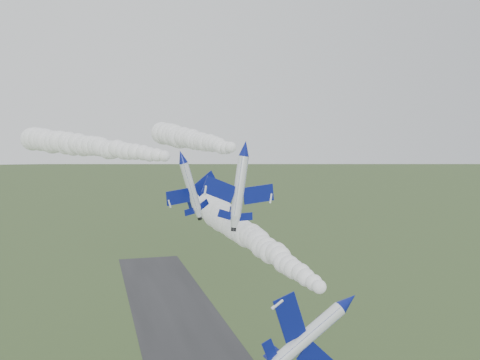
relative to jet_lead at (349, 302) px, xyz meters
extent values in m
cylinder|color=white|center=(-0.06, 0.11, -0.03)|extent=(3.37, 9.61, 2.32)
cone|color=navy|center=(0.61, -5.78, -0.03)|extent=(2.58, 2.71, 2.32)
cone|color=white|center=(-0.70, 5.79, -0.03)|extent=(2.53, 2.26, 2.32)
cylinder|color=black|center=(-0.83, 6.90, -0.03)|extent=(1.24, 0.80, 1.18)
ellipsoid|color=black|center=(0.74, -2.23, 0.31)|extent=(1.90, 3.38, 1.55)
cube|color=navy|center=(-2.10, 0.78, 2.71)|extent=(3.19, 3.00, 4.43)
cube|color=navy|center=(1.50, 1.19, -2.95)|extent=(3.19, 3.00, 4.43)
cube|color=navy|center=(-1.55, 4.68, 1.48)|extent=(1.43, 1.37, 1.95)
cube|color=navy|center=(0.37, 4.89, -1.54)|extent=(1.43, 1.37, 1.95)
cube|color=navy|center=(0.66, 4.66, 0.75)|extent=(2.34, 2.02, 1.44)
cylinder|color=white|center=(-15.01, 25.48, 15.95)|extent=(4.66, 7.54, 1.70)
cone|color=navy|center=(-13.04, 21.16, 15.95)|extent=(2.36, 2.50, 1.70)
cone|color=white|center=(-16.90, 29.63, 15.95)|extent=(2.22, 2.17, 1.70)
cylinder|color=black|center=(-17.27, 30.44, 15.95)|extent=(1.01, 0.85, 0.86)
ellipsoid|color=black|center=(-14.36, 23.65, 16.43)|extent=(2.10, 2.81, 1.13)
cube|color=navy|center=(-17.58, 25.09, 14.96)|extent=(4.47, 3.59, 1.44)
cube|color=navy|center=(-12.95, 27.20, 16.69)|extent=(4.47, 3.59, 1.44)
cube|color=navy|center=(-17.80, 28.33, 15.49)|extent=(1.98, 1.61, 0.66)
cube|color=navy|center=(-15.33, 29.46, 16.41)|extent=(1.98, 1.61, 0.66)
cube|color=navy|center=(-16.82, 28.54, 17.05)|extent=(1.26, 1.61, 1.90)
cylinder|color=white|center=(-5.62, 23.59, 17.17)|extent=(2.86, 9.29, 1.86)
cone|color=navy|center=(-4.98, 17.86, 17.17)|extent=(2.11, 2.59, 1.86)
cone|color=white|center=(-6.24, 29.11, 17.17)|extent=(2.06, 2.15, 1.86)
cylinder|color=black|center=(-6.36, 30.19, 17.17)|extent=(1.01, 0.75, 0.94)
ellipsoid|color=black|center=(-5.27, 21.27, 17.78)|extent=(1.58, 3.25, 1.24)
cube|color=navy|center=(-8.95, 24.10, 17.50)|extent=(5.23, 3.15, 0.90)
cube|color=navy|center=(-2.53, 24.81, 16.53)|extent=(5.23, 3.15, 0.90)
cube|color=navy|center=(-7.84, 27.94, 17.43)|extent=(2.29, 1.43, 0.43)
cube|color=navy|center=(-4.42, 28.33, 16.91)|extent=(2.29, 1.43, 0.43)
cube|color=navy|center=(-5.89, 27.90, 18.57)|extent=(0.68, 1.78, 2.39)
camera|label=1|loc=(-28.34, -54.56, 18.87)|focal=40.00mm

